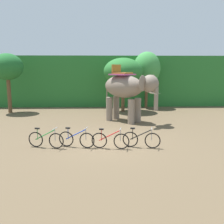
# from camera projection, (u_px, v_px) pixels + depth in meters

# --- Properties ---
(ground_plane) EXTENTS (80.00, 80.00, 0.00)m
(ground_plane) POSITION_uv_depth(u_px,v_px,m) (108.00, 142.00, 12.47)
(ground_plane) COLOR brown
(foliage_hedge) EXTENTS (36.00, 6.00, 4.65)m
(foliage_hedge) POSITION_uv_depth(u_px,v_px,m) (105.00, 80.00, 26.13)
(foliage_hedge) COLOR #28702D
(foliage_hedge) RESTS_ON ground
(tree_center_left) EXTENTS (2.43, 2.43, 4.69)m
(tree_center_left) POSITION_uv_depth(u_px,v_px,m) (7.00, 67.00, 19.99)
(tree_center_left) COLOR brown
(tree_center_left) RESTS_ON ground
(tree_left) EXTENTS (3.15, 3.15, 4.37)m
(tree_left) POSITION_uv_depth(u_px,v_px,m) (123.00, 72.00, 20.61)
(tree_left) COLOR brown
(tree_left) RESTS_ON ground
(tree_center) EXTENTS (2.40, 2.40, 4.97)m
(tree_center) POSITION_uv_depth(u_px,v_px,m) (147.00, 69.00, 22.55)
(tree_center) COLOR brown
(tree_center) RESTS_ON ground
(elephant) EXTENTS (3.83, 3.51, 3.78)m
(elephant) POSITION_uv_depth(u_px,v_px,m) (128.00, 89.00, 16.71)
(elephant) COLOR gray
(elephant) RESTS_ON ground
(bike_green) EXTENTS (1.67, 0.60, 0.92)m
(bike_green) POSITION_uv_depth(u_px,v_px,m) (46.00, 139.00, 11.46)
(bike_green) COLOR black
(bike_green) RESTS_ON ground
(bike_blue) EXTENTS (1.66, 0.63, 0.92)m
(bike_blue) POSITION_uv_depth(u_px,v_px,m) (76.00, 139.00, 11.53)
(bike_blue) COLOR black
(bike_blue) RESTS_ON ground
(bike_red) EXTENTS (1.69, 0.52, 0.92)m
(bike_red) POSITION_uv_depth(u_px,v_px,m) (110.00, 140.00, 11.34)
(bike_red) COLOR black
(bike_red) RESTS_ON ground
(bike_black) EXTENTS (1.67, 0.60, 0.92)m
(bike_black) POSITION_uv_depth(u_px,v_px,m) (141.00, 139.00, 11.49)
(bike_black) COLOR black
(bike_black) RESTS_ON ground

